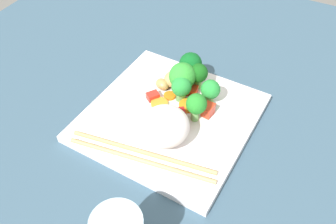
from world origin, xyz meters
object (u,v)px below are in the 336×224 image
at_px(rice_mound, 165,126).
at_px(broccoli_floret_2, 191,64).
at_px(chopstick_pair, 142,156).
at_px(square_plate, 170,117).
at_px(carrot_slice_1, 187,106).

height_order(rice_mound, broccoli_floret_2, rice_mound).
xyz_separation_m(rice_mound, broccoli_floret_2, (-0.03, 0.16, 0.01)).
relative_size(rice_mound, chopstick_pair, 0.33).
distance_m(square_plate, rice_mound, 0.07).
distance_m(square_plate, broccoli_floret_2, 0.11).
height_order(rice_mound, carrot_slice_1, rice_mound).
bearing_deg(rice_mound, broccoli_floret_2, 99.95).
height_order(rice_mound, chopstick_pair, rice_mound).
relative_size(rice_mound, carrot_slice_1, 2.63).
height_order(broccoli_floret_2, carrot_slice_1, broccoli_floret_2).
distance_m(broccoli_floret_2, chopstick_pair, 0.21).
relative_size(square_plate, carrot_slice_1, 9.03).
height_order(square_plate, carrot_slice_1, carrot_slice_1).
bearing_deg(chopstick_pair, carrot_slice_1, 75.74).
distance_m(carrot_slice_1, chopstick_pair, 0.14).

